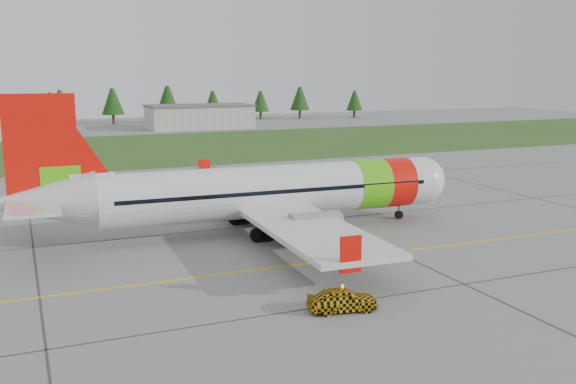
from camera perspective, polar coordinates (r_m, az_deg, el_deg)
name	(u,v)px	position (r m, az deg, el deg)	size (l,w,h in m)	color
ground	(323,307)	(37.57, 3.15, -10.13)	(320.00, 320.00, 0.00)	gray
aircraft	(263,192)	(53.75, -2.20, 0.01)	(38.89, 35.74, 11.78)	silver
follow_me_car	(343,277)	(36.37, 4.88, -7.54)	(1.60, 1.36, 3.99)	yellow
grass_strip	(115,150)	(115.32, -15.14, 3.66)	(320.00, 50.00, 0.03)	#30561E
taxi_guideline	(272,268)	(44.49, -1.42, -6.76)	(120.00, 0.25, 0.02)	gold
hangar_east	(199,117)	(155.26, -7.87, 6.60)	(24.00, 12.00, 5.20)	#A8A8A3
treeline	(81,105)	(170.40, -17.91, 7.35)	(160.00, 8.00, 10.00)	#1C3F14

